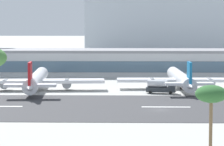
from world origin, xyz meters
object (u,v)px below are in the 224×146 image
service_fuel_truck_1 (161,87)px  airliner_blue_tail_gate_2 (181,79)px  airliner_red_tail_gate_1 (36,80)px  terminal_building (113,62)px  distant_hotel_block (163,26)px  palm_tree_2 (211,95)px

service_fuel_truck_1 → airliner_blue_tail_gate_2: bearing=67.7°
airliner_red_tail_gate_1 → airliner_blue_tail_gate_2: (44.76, 5.32, -0.09)m
airliner_red_tail_gate_1 → service_fuel_truck_1: bearing=-102.3°
airliner_blue_tail_gate_2 → airliner_red_tail_gate_1: bearing=95.0°
terminal_building → distant_hotel_block: bearing=77.6°
palm_tree_2 → service_fuel_truck_1: bearing=91.7°
airliner_red_tail_gate_1 → airliner_blue_tail_gate_2: 45.07m
airliner_red_tail_gate_1 → palm_tree_2: bearing=-158.9°
distant_hotel_block → palm_tree_2: (-10.23, -262.25, -8.22)m
distant_hotel_block → airliner_blue_tail_gate_2: bearing=-91.9°
airliner_red_tail_gate_1 → service_fuel_truck_1: size_ratio=5.47×
distant_hotel_block → airliner_blue_tail_gate_2: (-5.62, -171.88, -15.20)m
distant_hotel_block → airliner_red_tail_gate_1: size_ratio=1.97×
palm_tree_2 → airliner_red_tail_gate_1: bearing=115.3°
airliner_blue_tail_gate_2 → service_fuel_truck_1: airliner_blue_tail_gate_2 is taller
terminal_building → distant_hotel_block: 130.47m
distant_hotel_block → service_fuel_truck_1: size_ratio=10.76×
terminal_building → airliner_blue_tail_gate_2: size_ratio=4.18×
airliner_red_tail_gate_1 → palm_tree_2: size_ratio=4.15×
airliner_blue_tail_gate_2 → service_fuel_truck_1: bearing=145.1°
service_fuel_truck_1 → palm_tree_2: palm_tree_2 is taller
terminal_building → airliner_blue_tail_gate_2: bearing=-63.8°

